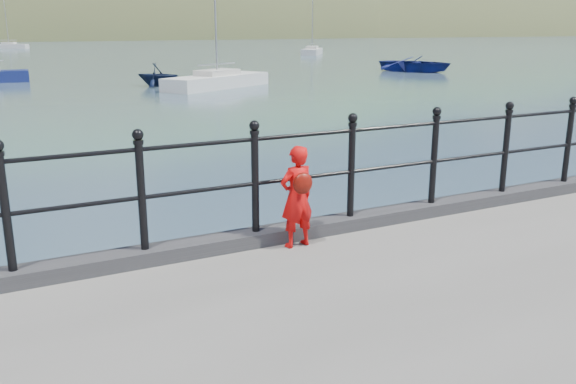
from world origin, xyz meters
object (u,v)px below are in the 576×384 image
child (297,196)px  sailboat_near (217,82)px  railing (305,164)px  sailboat_deep (9,46)px  launch_blue (416,64)px  sailboat_far (312,52)px  launch_navy (158,75)px

child → sailboat_near: 28.33m
railing → sailboat_deep: size_ratio=2.15×
sailboat_near → child: bearing=-138.8°
railing → launch_blue: bearing=49.6°
child → sailboat_near: sailboat_near is taller
child → sailboat_far: bearing=-126.7°
child → sailboat_near: bearing=-116.2°
child → launch_blue: 41.91m
sailboat_far → sailboat_near: bearing=180.0°
sailboat_deep → launch_blue: bearing=-44.7°
sailboat_far → sailboat_deep: 50.95m
railing → launch_navy: (6.32, 28.99, -1.17)m
launch_blue → launch_navy: bearing=164.7°
child → launch_blue: (27.15, 31.91, -0.97)m
sailboat_near → sailboat_deep: size_ratio=1.14×
sailboat_deep → sailboat_far: bearing=-24.9°
railing → sailboat_deep: (2.68, 101.22, -1.48)m
launch_blue → sailboat_near: size_ratio=0.59×
child → sailboat_deep: sailboat_deep is taller
railing → sailboat_far: size_ratio=1.83×
sailboat_far → child: bearing=-173.3°
sailboat_far → sailboat_near: 43.59m
railing → child: railing is taller
launch_blue → sailboat_far: sailboat_far is taller
child → launch_navy: 29.99m
launch_navy → sailboat_far: size_ratio=0.25×
railing → child: 0.44m
launch_navy → sailboat_near: sailboat_near is taller
launch_navy → railing: bearing=-147.9°
sailboat_near → sailboat_deep: bearing=65.0°
sailboat_deep → launch_navy: bearing=-61.0°
launch_blue → sailboat_far: bearing=52.7°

